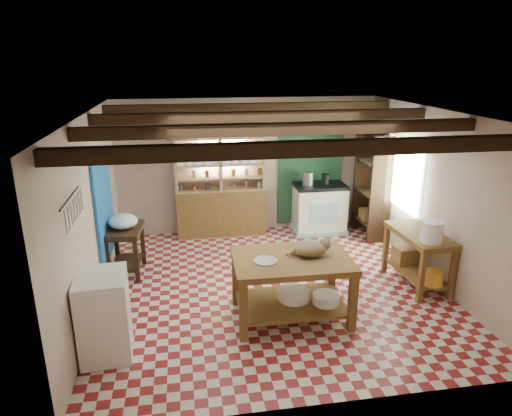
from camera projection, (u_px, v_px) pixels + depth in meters
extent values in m
cube|color=maroon|center=(272.00, 287.00, 6.92)|extent=(5.00, 5.00, 0.02)
cube|color=#494A4F|center=(274.00, 113.00, 6.09)|extent=(5.00, 5.00, 0.02)
cube|color=#C0AC9A|center=(248.00, 166.00, 8.84)|extent=(5.00, 0.04, 2.60)
cube|color=#C0AC9A|center=(327.00, 289.00, 4.16)|extent=(5.00, 0.04, 2.60)
cube|color=#C0AC9A|center=(90.00, 215.00, 6.12)|extent=(0.04, 5.00, 2.60)
cube|color=#C0AC9A|center=(435.00, 197.00, 6.89)|extent=(0.04, 5.00, 2.60)
cube|color=#322011|center=(274.00, 122.00, 6.13)|extent=(5.00, 3.80, 0.15)
cube|color=#1762B3|center=(104.00, 208.00, 7.03)|extent=(0.04, 1.40, 1.60)
cube|color=#1B4329|center=(310.00, 167.00, 9.03)|extent=(1.30, 0.04, 2.30)
cube|color=white|center=(221.00, 147.00, 8.62)|extent=(0.90, 0.02, 0.80)
cube|color=white|center=(404.00, 175.00, 7.79)|extent=(0.02, 1.30, 1.20)
cube|color=black|center=(71.00, 208.00, 4.85)|extent=(0.06, 0.90, 0.28)
cube|color=black|center=(318.00, 122.00, 8.34)|extent=(0.86, 0.12, 0.36)
cube|color=tan|center=(220.00, 180.00, 8.64)|extent=(1.70, 0.34, 2.20)
cube|color=#322011|center=(372.00, 185.00, 8.64)|extent=(0.40, 0.86, 2.00)
cube|color=brown|center=(291.00, 288.00, 5.99)|extent=(1.53, 1.03, 0.86)
cube|color=white|center=(319.00, 208.00, 8.99)|extent=(1.00, 0.69, 0.97)
cube|color=#322011|center=(126.00, 251.00, 7.23)|extent=(0.59, 0.81, 0.78)
cube|color=white|center=(104.00, 315.00, 5.22)|extent=(0.60, 0.70, 1.00)
cube|color=brown|center=(417.00, 258.00, 6.88)|extent=(0.63, 1.20, 0.84)
ellipsoid|color=#947C56|center=(310.00, 248.00, 5.90)|extent=(0.48, 0.40, 0.20)
cylinder|color=#B2B0B9|center=(266.00, 261.00, 5.75)|extent=(0.31, 0.31, 0.02)
cylinder|color=white|center=(294.00, 295.00, 6.08)|extent=(0.42, 0.42, 0.14)
cylinder|color=white|center=(326.00, 299.00, 6.00)|extent=(0.36, 0.36, 0.12)
cylinder|color=#B2B0B9|center=(308.00, 179.00, 8.76)|extent=(0.22, 0.22, 0.25)
cylinder|color=black|center=(325.00, 179.00, 8.82)|extent=(0.16, 0.16, 0.20)
ellipsoid|color=white|center=(123.00, 221.00, 7.07)|extent=(0.47, 0.47, 0.22)
cylinder|color=white|center=(432.00, 232.00, 6.36)|extent=(0.31, 0.31, 0.30)
cube|color=olive|center=(407.00, 255.00, 7.18)|extent=(0.39, 0.31, 0.26)
cylinder|color=gold|center=(433.00, 278.00, 6.49)|extent=(0.29, 0.29, 0.20)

